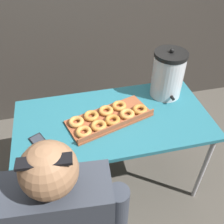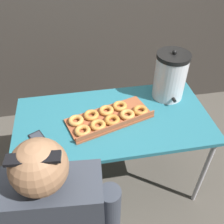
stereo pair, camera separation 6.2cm
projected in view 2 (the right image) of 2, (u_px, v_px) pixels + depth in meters
name	position (u px, v px, depth m)	size (l,w,h in m)	color
ground_plane	(113.00, 179.00, 2.17)	(12.00, 12.00, 0.00)	#4C473F
folding_table	(113.00, 124.00, 1.72)	(1.31, 0.67, 0.73)	#236675
donut_box	(108.00, 117.00, 1.66)	(0.61, 0.39, 0.05)	brown
coffee_urn	(170.00, 76.00, 1.77)	(0.23, 0.26, 0.37)	silver
cell_phone	(38.00, 139.00, 1.54)	(0.13, 0.16, 0.01)	black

